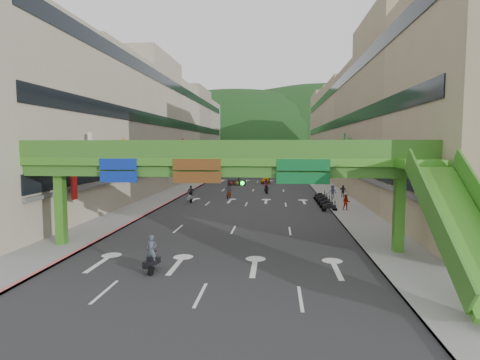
% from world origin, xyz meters
% --- Properties ---
extents(ground, '(320.00, 320.00, 0.00)m').
position_xyz_m(ground, '(0.00, 0.00, 0.00)').
color(ground, black).
rests_on(ground, ground).
extents(road_slab, '(18.00, 140.00, 0.02)m').
position_xyz_m(road_slab, '(0.00, 50.00, 0.01)').
color(road_slab, '#28282B').
rests_on(road_slab, ground).
extents(sidewalk_left, '(4.00, 140.00, 0.15)m').
position_xyz_m(sidewalk_left, '(-11.00, 50.00, 0.07)').
color(sidewalk_left, gray).
rests_on(sidewalk_left, ground).
extents(sidewalk_right, '(4.00, 140.00, 0.15)m').
position_xyz_m(sidewalk_right, '(11.00, 50.00, 0.07)').
color(sidewalk_right, gray).
rests_on(sidewalk_right, ground).
extents(curb_left, '(0.20, 140.00, 0.18)m').
position_xyz_m(curb_left, '(-9.10, 50.00, 0.09)').
color(curb_left, '#CC5959').
rests_on(curb_left, ground).
extents(curb_right, '(0.20, 140.00, 0.18)m').
position_xyz_m(curb_right, '(9.10, 50.00, 0.09)').
color(curb_right, gray).
rests_on(curb_right, ground).
extents(building_row_left, '(12.80, 95.00, 19.00)m').
position_xyz_m(building_row_left, '(-18.93, 50.00, 9.46)').
color(building_row_left, '#9E937F').
rests_on(building_row_left, ground).
extents(building_row_right, '(12.80, 95.00, 19.00)m').
position_xyz_m(building_row_right, '(18.93, 50.00, 9.46)').
color(building_row_right, gray).
rests_on(building_row_right, ground).
extents(overpass_near, '(28.00, 12.27, 7.10)m').
position_xyz_m(overpass_near, '(0.93, 5.38, 5.21)').
color(overpass_near, '#4C9E2D').
rests_on(overpass_near, ground).
extents(overpass_far, '(28.00, 2.20, 7.10)m').
position_xyz_m(overpass_far, '(0.00, 65.00, 5.40)').
color(overpass_far, '#4C9E2D').
rests_on(overpass_far, ground).
extents(hill_left, '(168.00, 140.00, 112.00)m').
position_xyz_m(hill_left, '(-15.00, 160.00, 0.00)').
color(hill_left, '#1C4419').
rests_on(hill_left, ground).
extents(hill_right, '(208.00, 176.00, 128.00)m').
position_xyz_m(hill_right, '(25.00, 180.00, 0.00)').
color(hill_right, '#1C4419').
rests_on(hill_right, ground).
extents(bunting_string, '(26.00, 0.36, 0.47)m').
position_xyz_m(bunting_string, '(0.00, 30.00, 5.96)').
color(bunting_string, black).
rests_on(bunting_string, ground).
extents(scooter_rider_near, '(0.75, 1.58, 2.02)m').
position_xyz_m(scooter_rider_near, '(-3.20, 1.00, 0.94)').
color(scooter_rider_near, black).
rests_on(scooter_rider_near, ground).
extents(scooter_rider_mid, '(0.94, 1.60, 2.10)m').
position_xyz_m(scooter_rider_mid, '(2.05, 36.53, 1.09)').
color(scooter_rider_mid, black).
rests_on(scooter_rider_mid, ground).
extents(scooter_rider_left, '(1.05, 1.58, 2.02)m').
position_xyz_m(scooter_rider_left, '(-6.64, 26.83, 1.01)').
color(scooter_rider_left, '#91939A').
rests_on(scooter_rider_left, ground).
extents(scooter_rider_far, '(0.92, 1.59, 2.07)m').
position_xyz_m(scooter_rider_far, '(-2.53, 30.21, 1.05)').
color(scooter_rider_far, '#6F1802').
rests_on(scooter_rider_far, ground).
extents(parked_scooter_row, '(1.60, 9.35, 1.08)m').
position_xyz_m(parked_scooter_row, '(8.80, 25.88, 0.52)').
color(parked_scooter_row, black).
rests_on(parked_scooter_row, ground).
extents(car_silver, '(1.89, 4.12, 1.31)m').
position_xyz_m(car_silver, '(-6.52, 65.10, 0.65)').
color(car_silver, '#BABAC3').
rests_on(car_silver, ground).
extents(car_yellow, '(1.66, 3.71, 1.24)m').
position_xyz_m(car_yellow, '(1.55, 51.00, 0.62)').
color(car_yellow, '#BF8307').
rests_on(car_yellow, ground).
extents(pedestrian_red, '(0.83, 0.67, 1.63)m').
position_xyz_m(pedestrian_red, '(10.53, 21.83, 0.81)').
color(pedestrian_red, '#B4210A').
rests_on(pedestrian_red, ground).
extents(pedestrian_dark, '(0.99, 0.67, 1.56)m').
position_xyz_m(pedestrian_dark, '(11.85, 32.12, 0.78)').
color(pedestrian_dark, '#21222B').
rests_on(pedestrian_dark, ground).
extents(pedestrian_blue, '(0.85, 0.66, 1.60)m').
position_xyz_m(pedestrian_blue, '(10.48, 31.57, 0.80)').
color(pedestrian_blue, navy).
rests_on(pedestrian_blue, ground).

